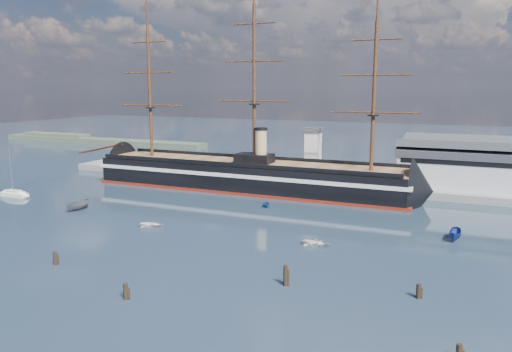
% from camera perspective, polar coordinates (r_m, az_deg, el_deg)
% --- Properties ---
extents(ground, '(600.00, 600.00, 0.00)m').
position_cam_1_polar(ground, '(117.11, 0.09, -3.87)').
color(ground, '#1C2C37').
rests_on(ground, ground).
extents(quay, '(180.00, 18.00, 2.00)m').
position_cam_1_polar(quay, '(147.15, 9.40, -1.10)').
color(quay, slate).
rests_on(quay, ground).
extents(quay_tower, '(5.00, 5.00, 15.00)m').
position_cam_1_polar(quay_tower, '(144.64, 6.52, 2.69)').
color(quay_tower, silver).
rests_on(quay_tower, ground).
extents(shoreline, '(120.00, 10.00, 4.00)m').
position_cam_1_polar(shoreline, '(273.23, -18.83, 3.96)').
color(shoreline, '#3F4C38').
rests_on(shoreline, ground).
extents(warship, '(112.93, 16.85, 53.94)m').
position_cam_1_polar(warship, '(139.55, -1.60, 0.11)').
color(warship, black).
rests_on(warship, ground).
extents(sailboat, '(7.93, 2.33, 12.68)m').
position_cam_1_polar(sailboat, '(145.21, -25.90, -1.82)').
color(sailboat, silver).
rests_on(sailboat, ground).
extents(motorboat_a, '(7.76, 3.88, 2.97)m').
position_cam_1_polar(motorboat_a, '(123.39, -19.65, -3.75)').
color(motorboat_a, slate).
rests_on(motorboat_a, ground).
extents(motorboat_b, '(1.94, 3.38, 1.48)m').
position_cam_1_polar(motorboat_b, '(105.12, -11.81, -5.73)').
color(motorboat_b, white).
rests_on(motorboat_b, ground).
extents(motorboat_d, '(5.80, 5.07, 1.99)m').
position_cam_1_polar(motorboat_d, '(119.73, 1.13, -3.56)').
color(motorboat_d, '#194E88').
rests_on(motorboat_d, ground).
extents(motorboat_e, '(1.57, 3.36, 1.52)m').
position_cam_1_polar(motorboat_e, '(91.85, 6.88, -7.92)').
color(motorboat_e, silver).
rests_on(motorboat_e, ground).
extents(motorboat_f, '(6.63, 2.70, 2.61)m').
position_cam_1_polar(motorboat_f, '(101.44, 21.78, -6.84)').
color(motorboat_f, navy).
rests_on(motorboat_f, ground).
extents(piling_near_left, '(0.64, 0.64, 2.90)m').
position_cam_1_polar(piling_near_left, '(88.34, -21.94, -9.35)').
color(piling_near_left, black).
rests_on(piling_near_left, ground).
extents(piling_near_mid, '(0.64, 0.64, 2.98)m').
position_cam_1_polar(piling_near_mid, '(71.85, -14.63, -13.47)').
color(piling_near_mid, black).
rests_on(piling_near_mid, ground).
extents(piling_near_right, '(0.64, 0.64, 3.78)m').
position_cam_1_polar(piling_near_right, '(74.07, 3.37, -12.40)').
color(piling_near_right, black).
rests_on(piling_near_right, ground).
extents(piling_far_right, '(0.64, 0.64, 2.79)m').
position_cam_1_polar(piling_far_right, '(73.32, 18.04, -13.15)').
color(piling_far_right, black).
rests_on(piling_far_right, ground).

